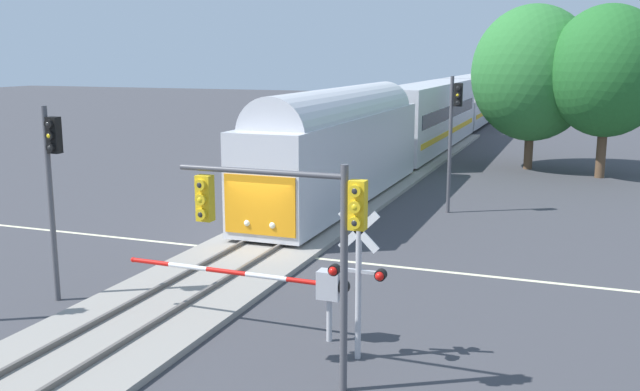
{
  "coord_description": "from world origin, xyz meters",
  "views": [
    {
      "loc": [
        10.66,
        -22.28,
        6.93
      ],
      "look_at": [
        1.93,
        1.11,
        2.0
      ],
      "focal_mm": 40.01,
      "sensor_mm": 36.0,
      "label": 1
    }
  ],
  "objects_px": {
    "traffic_signal_near_right": "(294,220)",
    "elm_centre_background": "(533,73)",
    "traffic_signal_median": "(52,173)",
    "crossing_gate_near": "(301,283)",
    "crossing_signal_mast": "(358,267)",
    "oak_far_right": "(607,71)",
    "commuter_train": "(431,113)",
    "traffic_signal_far_side": "(454,123)"
  },
  "relations": [
    {
      "from": "commuter_train",
      "to": "traffic_signal_far_side",
      "type": "height_order",
      "value": "traffic_signal_far_side"
    },
    {
      "from": "traffic_signal_far_side",
      "to": "traffic_signal_near_right",
      "type": "height_order",
      "value": "traffic_signal_far_side"
    },
    {
      "from": "crossing_gate_near",
      "to": "elm_centre_background",
      "type": "height_order",
      "value": "elm_centre_background"
    },
    {
      "from": "traffic_signal_near_right",
      "to": "crossing_gate_near",
      "type": "bearing_deg",
      "value": 108.68
    },
    {
      "from": "traffic_signal_median",
      "to": "oak_far_right",
      "type": "height_order",
      "value": "oak_far_right"
    },
    {
      "from": "traffic_signal_near_right",
      "to": "oak_far_right",
      "type": "relative_size",
      "value": 0.49
    },
    {
      "from": "traffic_signal_near_right",
      "to": "elm_centre_background",
      "type": "height_order",
      "value": "elm_centre_background"
    },
    {
      "from": "traffic_signal_median",
      "to": "crossing_gate_near",
      "type": "bearing_deg",
      "value": -0.36
    },
    {
      "from": "oak_far_right",
      "to": "elm_centre_background",
      "type": "xyz_separation_m",
      "value": [
        -4.13,
        1.88,
        -0.19
      ]
    },
    {
      "from": "commuter_train",
      "to": "crossing_signal_mast",
      "type": "distance_m",
      "value": 37.48
    },
    {
      "from": "oak_far_right",
      "to": "elm_centre_background",
      "type": "relative_size",
      "value": 0.98
    },
    {
      "from": "oak_far_right",
      "to": "crossing_gate_near",
      "type": "bearing_deg",
      "value": -104.57
    },
    {
      "from": "traffic_signal_far_side",
      "to": "traffic_signal_near_right",
      "type": "relative_size",
      "value": 1.26
    },
    {
      "from": "crossing_signal_mast",
      "to": "traffic_signal_median",
      "type": "height_order",
      "value": "traffic_signal_median"
    },
    {
      "from": "crossing_signal_mast",
      "to": "traffic_signal_far_side",
      "type": "distance_m",
      "value": 16.46
    },
    {
      "from": "commuter_train",
      "to": "oak_far_right",
      "type": "xyz_separation_m",
      "value": [
        11.6,
        -8.3,
        3.3
      ]
    },
    {
      "from": "commuter_train",
      "to": "traffic_signal_median",
      "type": "distance_m",
      "value": 36.32
    },
    {
      "from": "crossing_gate_near",
      "to": "crossing_signal_mast",
      "type": "distance_m",
      "value": 2.04
    },
    {
      "from": "commuter_train",
      "to": "crossing_signal_mast",
      "type": "height_order",
      "value": "commuter_train"
    },
    {
      "from": "crossing_gate_near",
      "to": "elm_centre_background",
      "type": "relative_size",
      "value": 0.63
    },
    {
      "from": "commuter_train",
      "to": "traffic_signal_median",
      "type": "height_order",
      "value": "traffic_signal_median"
    },
    {
      "from": "traffic_signal_far_side",
      "to": "crossing_gate_near",
      "type": "bearing_deg",
      "value": -93.35
    },
    {
      "from": "traffic_signal_far_side",
      "to": "traffic_signal_near_right",
      "type": "xyz_separation_m",
      "value": [
        -0.09,
        -18.0,
        -0.44
      ]
    },
    {
      "from": "oak_far_right",
      "to": "commuter_train",
      "type": "bearing_deg",
      "value": 144.41
    },
    {
      "from": "crossing_signal_mast",
      "to": "traffic_signal_median",
      "type": "bearing_deg",
      "value": 174.91
    },
    {
      "from": "traffic_signal_median",
      "to": "elm_centre_background",
      "type": "relative_size",
      "value": 0.56
    },
    {
      "from": "commuter_train",
      "to": "oak_far_right",
      "type": "height_order",
      "value": "oak_far_right"
    },
    {
      "from": "traffic_signal_median",
      "to": "oak_far_right",
      "type": "xyz_separation_m",
      "value": [
        14.71,
        27.86,
        2.3
      ]
    },
    {
      "from": "crossing_gate_near",
      "to": "traffic_signal_near_right",
      "type": "height_order",
      "value": "traffic_signal_near_right"
    },
    {
      "from": "traffic_signal_near_right",
      "to": "oak_far_right",
      "type": "distance_m",
      "value": 31.1
    },
    {
      "from": "oak_far_right",
      "to": "elm_centre_background",
      "type": "bearing_deg",
      "value": 155.57
    },
    {
      "from": "crossing_gate_near",
      "to": "elm_centre_background",
      "type": "bearing_deg",
      "value": 84.02
    },
    {
      "from": "crossing_signal_mast",
      "to": "elm_centre_background",
      "type": "bearing_deg",
      "value": 87.34
    },
    {
      "from": "traffic_signal_near_right",
      "to": "traffic_signal_median",
      "type": "xyz_separation_m",
      "value": [
        -8.27,
        2.47,
        0.14
      ]
    },
    {
      "from": "crossing_gate_near",
      "to": "traffic_signal_median",
      "type": "bearing_deg",
      "value": 179.64
    },
    {
      "from": "commuter_train",
      "to": "crossing_signal_mast",
      "type": "bearing_deg",
      "value": -80.71
    },
    {
      "from": "traffic_signal_far_side",
      "to": "oak_far_right",
      "type": "bearing_deg",
      "value": 62.78
    },
    {
      "from": "crossing_signal_mast",
      "to": "oak_far_right",
      "type": "relative_size",
      "value": 0.37
    },
    {
      "from": "traffic_signal_near_right",
      "to": "traffic_signal_median",
      "type": "distance_m",
      "value": 8.64
    },
    {
      "from": "traffic_signal_median",
      "to": "traffic_signal_far_side",
      "type": "bearing_deg",
      "value": 61.68
    },
    {
      "from": "commuter_train",
      "to": "traffic_signal_far_side",
      "type": "bearing_deg",
      "value": -75.71
    },
    {
      "from": "traffic_signal_near_right",
      "to": "elm_centre_background",
      "type": "distance_m",
      "value": 32.37
    }
  ]
}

